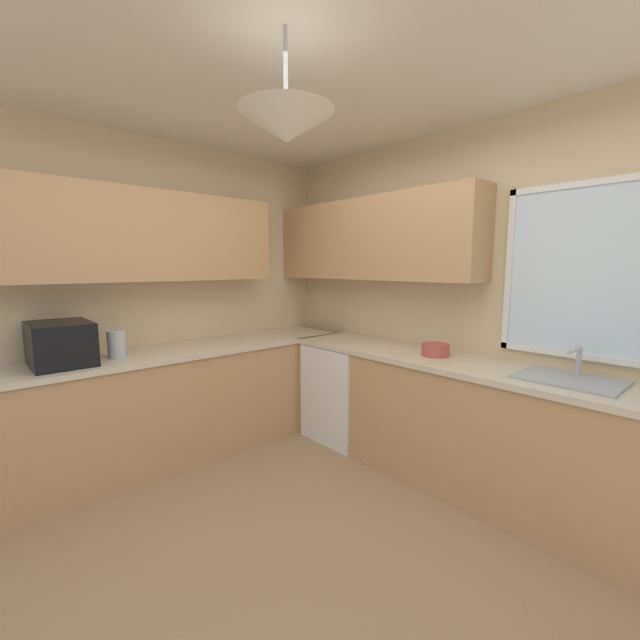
# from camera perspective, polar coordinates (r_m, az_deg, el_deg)

# --- Properties ---
(ground_plane) EXTENTS (8.55, 8.55, 0.00)m
(ground_plane) POSITION_cam_1_polar(r_m,az_deg,el_deg) (2.47, -4.15, -31.75)
(ground_plane) COLOR #997A56
(room_shell) EXTENTS (4.01, 3.62, 2.67)m
(room_shell) POSITION_cam_1_polar(r_m,az_deg,el_deg) (2.90, -5.15, 13.10)
(room_shell) COLOR beige
(room_shell) RESTS_ON ground_plane
(counter_run_left) EXTENTS (0.65, 3.23, 0.91)m
(counter_run_left) POSITION_cam_1_polar(r_m,az_deg,el_deg) (3.54, -21.00, -11.24)
(counter_run_left) COLOR tan
(counter_run_left) RESTS_ON ground_plane
(counter_run_back) EXTENTS (3.10, 0.65, 0.91)m
(counter_run_back) POSITION_cam_1_polar(r_m,az_deg,el_deg) (3.11, 20.48, -13.82)
(counter_run_back) COLOR tan
(counter_run_back) RESTS_ON ground_plane
(dishwasher) EXTENTS (0.60, 0.60, 0.86)m
(dishwasher) POSITION_cam_1_polar(r_m,az_deg,el_deg) (3.75, 3.80, -10.01)
(dishwasher) COLOR white
(dishwasher) RESTS_ON ground_plane
(microwave) EXTENTS (0.48, 0.36, 0.29)m
(microwave) POSITION_cam_1_polar(r_m,az_deg,el_deg) (3.23, -32.91, -2.82)
(microwave) COLOR black
(microwave) RESTS_ON counter_run_left
(kettle) EXTENTS (0.13, 0.13, 0.20)m
(kettle) POSITION_cam_1_polar(r_m,az_deg,el_deg) (3.29, -26.87, -3.04)
(kettle) COLOR #B7B7BC
(kettle) RESTS_ON counter_run_left
(sink_assembly) EXTENTS (0.53, 0.40, 0.19)m
(sink_assembly) POSITION_cam_1_polar(r_m,az_deg,el_deg) (2.78, 31.88, -7.08)
(sink_assembly) COLOR #9EA0A5
(sink_assembly) RESTS_ON counter_run_back
(bowl) EXTENTS (0.20, 0.20, 0.09)m
(bowl) POSITION_cam_1_polar(r_m,az_deg,el_deg) (3.12, 16.06, -4.09)
(bowl) COLOR #B74C42
(bowl) RESTS_ON counter_run_back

